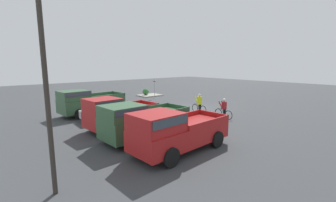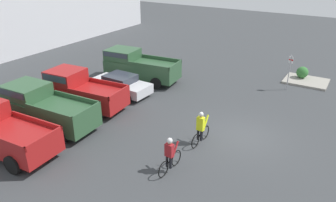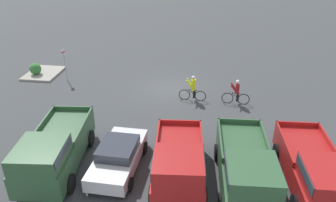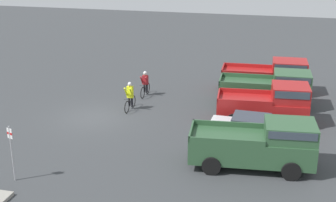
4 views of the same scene
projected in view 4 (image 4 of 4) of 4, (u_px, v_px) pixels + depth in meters
name	position (u px, v px, depth m)	size (l,w,h in m)	color
ground_plane	(94.00, 117.00, 26.93)	(80.00, 80.00, 0.00)	#383A3D
pickup_truck_0	(271.00, 75.00, 31.01)	(2.49, 5.58, 2.22)	maroon
pickup_truck_1	(271.00, 88.00, 28.42)	(2.51, 5.49, 2.20)	#2D5133
pickup_truck_2	(270.00, 103.00, 25.85)	(2.61, 5.08, 2.23)	maroon
sedan_0	(251.00, 129.00, 23.59)	(2.08, 4.27, 1.33)	silver
pickup_truck_3	(260.00, 143.00, 20.77)	(2.71, 5.65, 2.22)	#2D5133
cyclist_0	(130.00, 96.00, 27.89)	(1.78, 0.47, 1.75)	black
cyclist_1	(145.00, 84.00, 30.39)	(1.77, 0.47, 1.67)	black
fire_lane_sign	(11.00, 148.00, 19.49)	(0.12, 0.29, 2.50)	#9E9EA3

